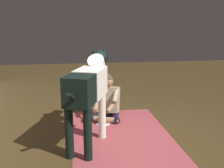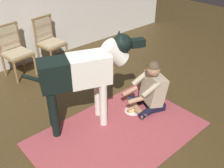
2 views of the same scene
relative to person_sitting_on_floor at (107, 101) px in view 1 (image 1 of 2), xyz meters
name	(u,v)px [view 1 (image 1 of 2)]	position (x,y,z in m)	size (l,w,h in m)	color
ground_plane	(125,141)	(-0.97, -0.14, -0.33)	(15.20, 15.20, 0.00)	#3F3018
area_rug	(121,135)	(-0.77, -0.12, -0.33)	(2.32, 1.50, 0.01)	#933C41
person_sitting_on_floor	(107,101)	(0.00, 0.00, 0.00)	(0.71, 0.61, 0.82)	black
large_dog	(89,86)	(-0.95, 0.37, 0.51)	(1.54, 0.73, 1.33)	silver
hot_dog_on_plate	(103,123)	(-0.27, 0.10, -0.31)	(0.25, 0.25, 0.06)	silver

